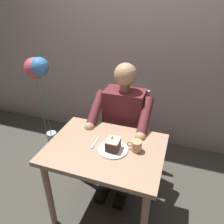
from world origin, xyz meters
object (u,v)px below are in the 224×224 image
object	(u,v)px
chair	(126,129)
cake_slice	(113,144)
dessert_spoon	(94,145)
coffee_cup	(136,146)
seated_person	(122,127)
balloon_display	(40,81)
dining_table	(105,158)

from	to	relation	value
chair	cake_slice	size ratio (longest dim) A/B	8.53
cake_slice	dessert_spoon	world-z (taller)	cake_slice
coffee_cup	seated_person	bearing A→B (deg)	-59.79
cake_slice	dessert_spoon	distance (m)	0.16
dessert_spoon	balloon_display	distance (m)	1.04
dining_table	cake_slice	distance (m)	0.17
dessert_spoon	coffee_cup	bearing A→B (deg)	-172.04
cake_slice	coffee_cup	distance (m)	0.17
cake_slice	balloon_display	xyz separation A→B (m)	(1.00, -0.58, 0.14)
chair	cake_slice	bearing A→B (deg)	96.19
coffee_cup	balloon_display	world-z (taller)	balloon_display
dining_table	seated_person	size ratio (longest dim) A/B	0.72
dining_table	chair	bearing A→B (deg)	-90.00
chair	dessert_spoon	world-z (taller)	chair
dining_table	dessert_spoon	world-z (taller)	dessert_spoon
cake_slice	balloon_display	size ratio (longest dim) A/B	0.09
seated_person	coffee_cup	xyz separation A→B (m)	(-0.22, 0.39, 0.13)
dining_table	dessert_spoon	bearing A→B (deg)	2.38
dining_table	chair	size ratio (longest dim) A/B	0.97
coffee_cup	dessert_spoon	size ratio (longest dim) A/B	0.78
seated_person	coffee_cup	distance (m)	0.46
seated_person	dessert_spoon	size ratio (longest dim) A/B	8.42
chair	dessert_spoon	distance (m)	0.65
dining_table	cake_slice	world-z (taller)	cake_slice
dining_table	coffee_cup	size ratio (longest dim) A/B	7.74
balloon_display	seated_person	bearing A→B (deg)	171.49
dining_table	dessert_spoon	xyz separation A→B (m)	(0.09, 0.00, 0.11)
coffee_cup	balloon_display	xyz separation A→B (m)	(1.16, -0.53, 0.15)
chair	dessert_spoon	xyz separation A→B (m)	(0.09, 0.61, 0.22)
dessert_spoon	dining_table	bearing A→B (deg)	-177.62
chair	dessert_spoon	bearing A→B (deg)	81.54
dining_table	balloon_display	bearing A→B (deg)	-31.18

